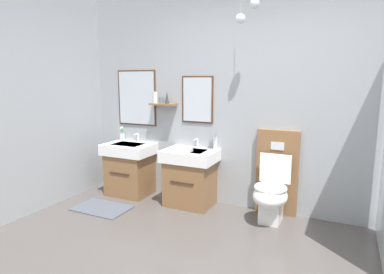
{
  "coord_description": "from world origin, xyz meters",
  "views": [
    {
      "loc": [
        0.89,
        -1.98,
        1.56
      ],
      "look_at": [
        -0.71,
        1.38,
        0.91
      ],
      "focal_mm": 30.45,
      "sensor_mm": 36.0,
      "label": 1
    }
  ],
  "objects_px": {
    "vanity_sink_left": "(130,167)",
    "toilet": "(273,187)",
    "toothbrush_cup": "(122,136)",
    "soap_dispenser": "(215,143)",
    "vanity_sink_right": "(190,176)",
    "folded_hand_towel": "(182,150)"
  },
  "relations": [
    {
      "from": "vanity_sink_right",
      "to": "toothbrush_cup",
      "type": "xyz_separation_m",
      "value": [
        -1.17,
        0.17,
        0.39
      ]
    },
    {
      "from": "vanity_sink_left",
      "to": "toilet",
      "type": "relative_size",
      "value": 0.71
    },
    {
      "from": "toothbrush_cup",
      "to": "soap_dispenser",
      "type": "height_order",
      "value": "toothbrush_cup"
    },
    {
      "from": "folded_hand_towel",
      "to": "toothbrush_cup",
      "type": "bearing_deg",
      "value": 163.94
    },
    {
      "from": "vanity_sink_left",
      "to": "folded_hand_towel",
      "type": "height_order",
      "value": "folded_hand_towel"
    },
    {
      "from": "toilet",
      "to": "vanity_sink_left",
      "type": "bearing_deg",
      "value": -179.63
    },
    {
      "from": "vanity_sink_left",
      "to": "vanity_sink_right",
      "type": "bearing_deg",
      "value": 0.0
    },
    {
      "from": "soap_dispenser",
      "to": "folded_hand_towel",
      "type": "xyz_separation_m",
      "value": [
        -0.3,
        -0.34,
        -0.06
      ]
    },
    {
      "from": "toilet",
      "to": "folded_hand_towel",
      "type": "distance_m",
      "value": 1.14
    },
    {
      "from": "vanity_sink_left",
      "to": "soap_dispenser",
      "type": "height_order",
      "value": "soap_dispenser"
    },
    {
      "from": "vanity_sink_left",
      "to": "folded_hand_towel",
      "type": "distance_m",
      "value": 0.97
    },
    {
      "from": "vanity_sink_right",
      "to": "folded_hand_towel",
      "type": "height_order",
      "value": "folded_hand_towel"
    },
    {
      "from": "toothbrush_cup",
      "to": "folded_hand_towel",
      "type": "xyz_separation_m",
      "value": [
        1.13,
        -0.33,
        -0.04
      ]
    },
    {
      "from": "vanity_sink_right",
      "to": "soap_dispenser",
      "type": "height_order",
      "value": "soap_dispenser"
    },
    {
      "from": "vanity_sink_right",
      "to": "folded_hand_towel",
      "type": "bearing_deg",
      "value": -104.72
    },
    {
      "from": "toothbrush_cup",
      "to": "soap_dispenser",
      "type": "distance_m",
      "value": 1.43
    },
    {
      "from": "toothbrush_cup",
      "to": "vanity_sink_right",
      "type": "bearing_deg",
      "value": -8.41
    },
    {
      "from": "toothbrush_cup",
      "to": "soap_dispenser",
      "type": "bearing_deg",
      "value": 0.43
    },
    {
      "from": "vanity_sink_right",
      "to": "toilet",
      "type": "bearing_deg",
      "value": 0.7
    },
    {
      "from": "soap_dispenser",
      "to": "vanity_sink_left",
      "type": "bearing_deg",
      "value": -171.16
    },
    {
      "from": "vanity_sink_right",
      "to": "toilet",
      "type": "relative_size",
      "value": 0.71
    },
    {
      "from": "vanity_sink_left",
      "to": "toilet",
      "type": "height_order",
      "value": "toilet"
    }
  ]
}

